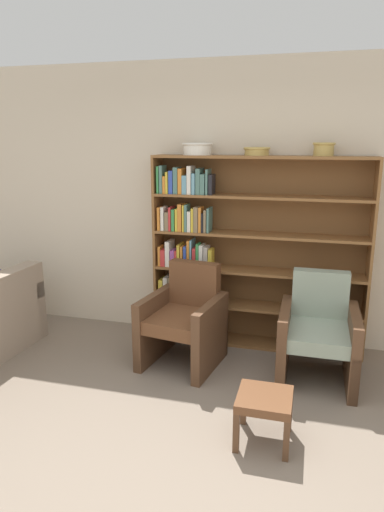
{
  "coord_description": "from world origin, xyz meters",
  "views": [
    {
      "loc": [
        0.65,
        -2.01,
        2.0
      ],
      "look_at": [
        -0.41,
        1.97,
        0.95
      ],
      "focal_mm": 32.0,
      "sensor_mm": 36.0,
      "label": 1
    }
  ],
  "objects": [
    {
      "name": "armchair_leather",
      "position": [
        -0.42,
        1.73,
        0.41
      ],
      "size": [
        0.74,
        0.78,
        0.9
      ],
      "rotation": [
        0.0,
        0.0,
        2.98
      ],
      "color": "brown",
      "rests_on": "ground"
    },
    {
      "name": "ground_plane",
      "position": [
        0.0,
        0.0,
        0.0
      ],
      "size": [
        24.0,
        24.0,
        0.0
      ],
      "primitive_type": "plane",
      "color": "#7A6B5B"
    },
    {
      "name": "wall_back",
      "position": [
        0.0,
        2.46,
        1.38
      ],
      "size": [
        12.0,
        0.06,
        2.75
      ],
      "color": "beige",
      "rests_on": "ground"
    },
    {
      "name": "bowl_slate",
      "position": [
        -0.44,
        2.27,
        1.93
      ],
      "size": [
        0.29,
        0.29,
        0.11
      ],
      "color": "silver",
      "rests_on": "bookshelf"
    },
    {
      "name": "footstool",
      "position": [
        0.42,
        0.74,
        0.28
      ],
      "size": [
        0.36,
        0.36,
        0.35
      ],
      "color": "brown",
      "rests_on": "ground"
    },
    {
      "name": "bowl_terracotta",
      "position": [
        0.71,
        2.27,
        1.93
      ],
      "size": [
        0.2,
        0.2,
        0.12
      ],
      "color": "tan",
      "rests_on": "bookshelf"
    },
    {
      "name": "bookshelf",
      "position": [
        -0.06,
        2.28,
        0.93
      ],
      "size": [
        2.05,
        0.3,
        1.86
      ],
      "color": "brown",
      "rests_on": "ground"
    },
    {
      "name": "armchair_cushioned",
      "position": [
        0.76,
        1.73,
        0.41
      ],
      "size": [
        0.64,
        0.68,
        0.9
      ],
      "rotation": [
        0.0,
        0.0,
        3.14
      ],
      "color": "brown",
      "rests_on": "ground"
    },
    {
      "name": "bowl_olive",
      "position": [
        0.12,
        2.27,
        1.91
      ],
      "size": [
        0.24,
        0.24,
        0.08
      ],
      "color": "tan",
      "rests_on": "bookshelf"
    }
  ]
}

